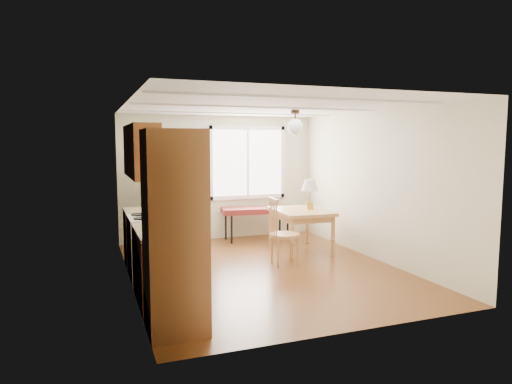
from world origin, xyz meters
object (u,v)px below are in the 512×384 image
chair (279,227)px  refrigerator (177,199)px  bench (257,211)px  dining_table (301,215)px

chair → refrigerator: bearing=132.8°
refrigerator → chair: bearing=-58.9°
bench → chair: (-0.36, -1.96, 0.04)m
dining_table → chair: bearing=-132.0°
bench → dining_table: size_ratio=1.19×
refrigerator → dining_table: 2.27m
refrigerator → bench: (1.67, 0.30, -0.34)m
bench → refrigerator: bearing=-162.3°
refrigerator → chair: (1.31, -1.66, -0.31)m
dining_table → bench: bearing=111.5°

